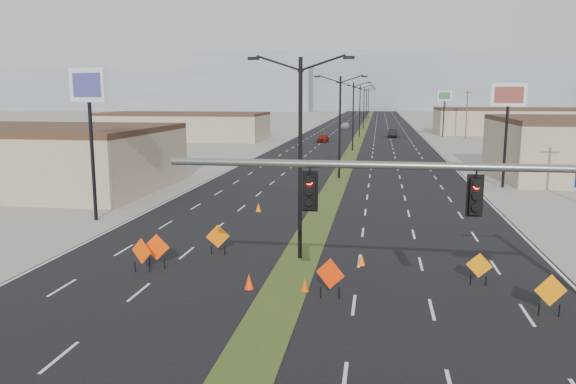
# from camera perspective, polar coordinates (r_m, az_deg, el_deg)

# --- Properties ---
(ground) EXTENTS (600.00, 600.00, 0.00)m
(ground) POSITION_cam_1_polar(r_m,az_deg,el_deg) (17.71, -4.46, -17.83)
(ground) COLOR gray
(ground) RESTS_ON ground
(road_surface) EXTENTS (25.00, 400.00, 0.02)m
(road_surface) POSITION_cam_1_polar(r_m,az_deg,el_deg) (115.58, 7.31, 5.70)
(road_surface) COLOR black
(road_surface) RESTS_ON ground
(median_strip) EXTENTS (2.00, 400.00, 0.04)m
(median_strip) POSITION_cam_1_polar(r_m,az_deg,el_deg) (115.58, 7.31, 5.70)
(median_strip) COLOR #344F1C
(median_strip) RESTS_ON ground
(building_sw_far) EXTENTS (30.00, 14.00, 4.50)m
(building_sw_far) POSITION_cam_1_polar(r_m,az_deg,el_deg) (106.59, -10.52, 6.48)
(building_sw_far) COLOR tan
(building_sw_far) RESTS_ON ground
(building_se_far) EXTENTS (44.00, 16.00, 5.00)m
(building_se_far) POSITION_cam_1_polar(r_m,az_deg,el_deg) (129.94, 24.60, 6.45)
(building_se_far) COLOR tan
(building_se_far) RESTS_ON ground
(mesa_west) EXTENTS (180.00, 50.00, 22.00)m
(mesa_west) POSITION_cam_1_polar(r_m,az_deg,el_deg) (320.14, -13.79, 10.07)
(mesa_west) COLOR gray
(mesa_west) RESTS_ON ground
(mesa_center) EXTENTS (220.00, 50.00, 28.00)m
(mesa_center) POSITION_cam_1_polar(r_m,az_deg,el_deg) (317.35, 16.01, 10.53)
(mesa_center) COLOR gray
(mesa_center) RESTS_ON ground
(mesa_backdrop) EXTENTS (140.00, 50.00, 32.00)m
(mesa_backdrop) POSITION_cam_1_polar(r_m,az_deg,el_deg) (337.01, 3.49, 11.16)
(mesa_backdrop) COLOR gray
(mesa_backdrop) RESTS_ON ground
(signal_mast) EXTENTS (16.30, 0.60, 8.00)m
(signal_mast) POSITION_cam_1_polar(r_m,az_deg,el_deg) (18.19, 24.20, -1.88)
(signal_mast) COLOR slate
(signal_mast) RESTS_ON ground
(streetlight_0) EXTENTS (5.15, 0.24, 10.02)m
(streetlight_0) POSITION_cam_1_polar(r_m,az_deg,el_deg) (27.63, 1.25, 4.03)
(streetlight_0) COLOR black
(streetlight_0) RESTS_ON ground
(streetlight_1) EXTENTS (5.15, 0.24, 10.02)m
(streetlight_1) POSITION_cam_1_polar(r_m,az_deg,el_deg) (55.42, 5.29, 6.92)
(streetlight_1) COLOR black
(streetlight_1) RESTS_ON ground
(streetlight_2) EXTENTS (5.15, 0.24, 10.02)m
(streetlight_2) POSITION_cam_1_polar(r_m,az_deg,el_deg) (83.36, 6.63, 7.86)
(streetlight_2) COLOR black
(streetlight_2) RESTS_ON ground
(streetlight_3) EXTENTS (5.15, 0.24, 10.02)m
(streetlight_3) POSITION_cam_1_polar(r_m,az_deg,el_deg) (111.32, 7.30, 8.34)
(streetlight_3) COLOR black
(streetlight_3) RESTS_ON ground
(streetlight_4) EXTENTS (5.15, 0.24, 10.02)m
(streetlight_4) POSITION_cam_1_polar(r_m,az_deg,el_deg) (139.30, 7.71, 8.62)
(streetlight_4) COLOR black
(streetlight_4) RESTS_ON ground
(streetlight_5) EXTENTS (5.15, 0.24, 10.02)m
(streetlight_5) POSITION_cam_1_polar(r_m,az_deg,el_deg) (167.29, 7.98, 8.80)
(streetlight_5) COLOR black
(streetlight_5) RESTS_ON ground
(streetlight_6) EXTENTS (5.15, 0.24, 10.02)m
(streetlight_6) POSITION_cam_1_polar(r_m,az_deg,el_deg) (195.28, 8.17, 8.94)
(streetlight_6) COLOR black
(streetlight_6) RESTS_ON ground
(utility_pole_1) EXTENTS (1.60, 0.20, 9.00)m
(utility_pole_1) POSITION_cam_1_polar(r_m,az_deg,el_deg) (77.03, 21.46, 6.54)
(utility_pole_1) COLOR #4C3823
(utility_pole_1) RESTS_ON ground
(utility_pole_2) EXTENTS (1.60, 0.20, 9.00)m
(utility_pole_2) POSITION_cam_1_polar(r_m,az_deg,el_deg) (111.46, 17.70, 7.57)
(utility_pole_2) COLOR #4C3823
(utility_pole_2) RESTS_ON ground
(utility_pole_3) EXTENTS (1.60, 0.20, 9.00)m
(utility_pole_3) POSITION_cam_1_polar(r_m,az_deg,el_deg) (146.17, 15.71, 8.10)
(utility_pole_3) COLOR #4C3823
(utility_pole_3) RESTS_ON ground
(car_left) EXTENTS (1.96, 4.19, 1.39)m
(car_left) POSITION_cam_1_polar(r_m,az_deg,el_deg) (99.54, 3.58, 5.50)
(car_left) COLOR maroon
(car_left) RESTS_ON ground
(car_mid) EXTENTS (2.00, 4.99, 1.61)m
(car_mid) POSITION_cam_1_polar(r_m,az_deg,el_deg) (112.58, 10.60, 5.91)
(car_mid) COLOR black
(car_mid) RESTS_ON ground
(car_far) EXTENTS (2.15, 4.76, 1.35)m
(car_far) POSITION_cam_1_polar(r_m,az_deg,el_deg) (140.07, 5.83, 6.72)
(car_far) COLOR #A1A5AA
(car_far) RESTS_ON ground
(construction_sign_0) EXTENTS (1.15, 0.52, 1.64)m
(construction_sign_0) POSITION_cam_1_polar(r_m,az_deg,el_deg) (27.16, -14.65, -5.96)
(construction_sign_0) COLOR #F44705
(construction_sign_0) RESTS_ON ground
(construction_sign_1) EXTENTS (1.27, 0.14, 1.69)m
(construction_sign_1) POSITION_cam_1_polar(r_m,az_deg,el_deg) (27.57, -13.21, -5.60)
(construction_sign_1) COLOR #F43F05
(construction_sign_1) RESTS_ON ground
(construction_sign_2) EXTENTS (1.17, 0.43, 1.62)m
(construction_sign_2) POSITION_cam_1_polar(r_m,az_deg,el_deg) (29.23, -7.14, -4.61)
(construction_sign_2) COLOR orange
(construction_sign_2) RESTS_ON ground
(construction_sign_3) EXTENTS (1.19, 0.56, 1.72)m
(construction_sign_3) POSITION_cam_1_polar(r_m,az_deg,el_deg) (23.01, 4.30, -8.43)
(construction_sign_3) COLOR #FF3405
(construction_sign_3) RESTS_ON ground
(construction_sign_4) EXTENTS (1.23, 0.24, 1.65)m
(construction_sign_4) POSITION_cam_1_polar(r_m,az_deg,el_deg) (23.38, 25.12, -9.18)
(construction_sign_4) COLOR orange
(construction_sign_4) RESTS_ON ground
(construction_sign_5) EXTENTS (1.08, 0.31, 1.47)m
(construction_sign_5) POSITION_cam_1_polar(r_m,az_deg,el_deg) (25.92, 18.84, -7.19)
(construction_sign_5) COLOR orange
(construction_sign_5) RESTS_ON ground
(cone_0) EXTENTS (0.36, 0.36, 0.60)m
(cone_0) POSITION_cam_1_polar(r_m,az_deg,el_deg) (23.99, 1.72, -9.42)
(cone_0) COLOR #F14005
(cone_0) RESTS_ON ground
(cone_1) EXTENTS (0.53, 0.53, 0.67)m
(cone_1) POSITION_cam_1_polar(r_m,az_deg,el_deg) (24.33, -3.98, -9.08)
(cone_1) COLOR #FF3905
(cone_1) RESTS_ON ground
(cone_2) EXTENTS (0.41, 0.41, 0.60)m
(cone_2) POSITION_cam_1_polar(r_m,az_deg,el_deg) (27.74, 7.48, -6.82)
(cone_2) COLOR #FF6F05
(cone_2) RESTS_ON ground
(cone_3) EXTENTS (0.40, 0.40, 0.64)m
(cone_3) POSITION_cam_1_polar(r_m,az_deg,el_deg) (39.93, -3.03, -1.57)
(cone_3) COLOR orange
(cone_3) RESTS_ON ground
(pole_sign_west) EXTENTS (3.13, 1.53, 9.91)m
(pole_sign_west) POSITION_cam_1_polar(r_m,az_deg,el_deg) (38.61, -19.59, 9.14)
(pole_sign_west) COLOR black
(pole_sign_west) RESTS_ON ground
(pole_sign_east_near) EXTENTS (3.03, 0.64, 9.22)m
(pole_sign_east_near) POSITION_cam_1_polar(r_m,az_deg,el_deg) (53.41, 21.46, 8.42)
(pole_sign_east_near) COLOR black
(pole_sign_east_near) RESTS_ON ground
(pole_sign_east_far) EXTENTS (2.89, 1.29, 9.00)m
(pole_sign_east_far) POSITION_cam_1_polar(r_m,az_deg,el_deg) (115.38, 15.61, 9.05)
(pole_sign_east_far) COLOR black
(pole_sign_east_far) RESTS_ON ground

